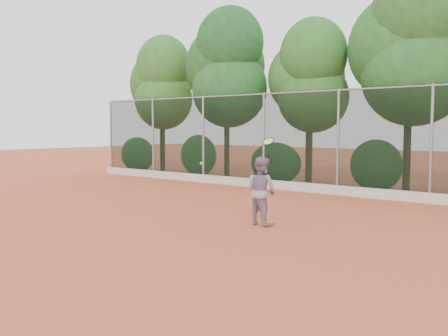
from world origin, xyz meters
The scene contains 7 objects.
ground centered at (0.00, 0.00, 0.00)m, with size 80.00×80.00×0.00m, color #C6532E.
concrete_curb centered at (0.00, 6.82, 0.15)m, with size 24.00×0.20×0.30m, color beige.
tennis_player centered at (1.08, 1.03, 0.78)m, with size 0.76×0.59×1.56m, color gray.
chainlink_fence centered at (0.00, 7.00, 1.86)m, with size 24.09×0.09×3.50m.
foliage_backdrop centered at (-0.55, 8.98, 4.40)m, with size 23.70×3.63×7.55m.
tennis_racket centered at (1.39, 0.84, 1.88)m, with size 0.30×0.29×0.56m.
tennis_ball_in_flight centered at (-0.67, 0.93, 1.34)m, with size 0.06×0.06×0.06m.
Camera 1 is at (7.57, -8.26, 2.24)m, focal length 40.00 mm.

